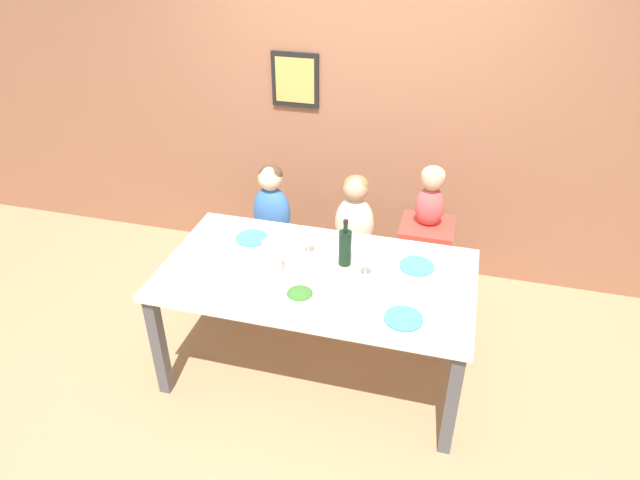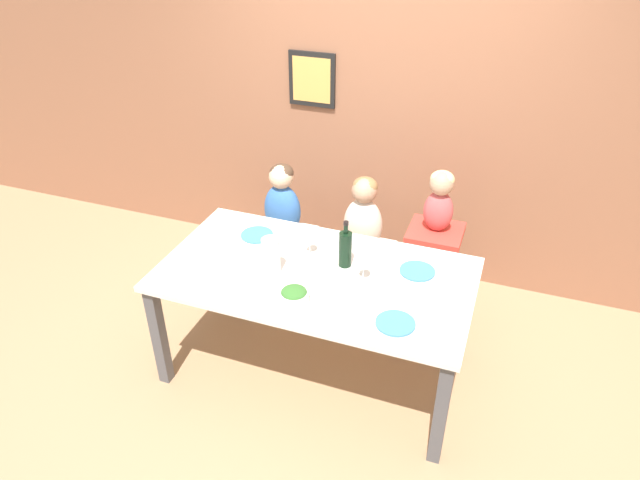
{
  "view_description": "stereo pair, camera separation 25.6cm",
  "coord_description": "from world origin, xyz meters",
  "views": [
    {
      "loc": [
        0.73,
        -2.65,
        2.72
      ],
      "look_at": [
        0.0,
        0.07,
        0.94
      ],
      "focal_mm": 32.0,
      "sensor_mm": 36.0,
      "label": 1
    },
    {
      "loc": [
        0.97,
        -2.57,
        2.72
      ],
      "look_at": [
        0.0,
        0.07,
        0.94
      ],
      "focal_mm": 32.0,
      "sensor_mm": 36.0,
      "label": 2
    }
  ],
  "objects": [
    {
      "name": "wall_back",
      "position": [
        -0.0,
        1.38,
        1.35
      ],
      "size": [
        10.0,
        0.09,
        2.7
      ],
      "color": "#8E5B42",
      "rests_on": "ground_plane"
    },
    {
      "name": "dinner_plate_back_left",
      "position": [
        -0.5,
        0.25,
        0.77
      ],
      "size": [
        0.21,
        0.21,
        0.01
      ],
      "color": "teal",
      "rests_on": "dining_table"
    },
    {
      "name": "wine_glass_near",
      "position": [
        0.28,
        0.02,
        0.89
      ],
      "size": [
        0.07,
        0.07,
        0.18
      ],
      "color": "white",
      "rests_on": "dining_table"
    },
    {
      "name": "person_child_center",
      "position": [
        0.06,
        0.78,
        0.75
      ],
      "size": [
        0.28,
        0.19,
        0.57
      ],
      "color": "beige",
      "rests_on": "chair_far_center"
    },
    {
      "name": "salad_bowl_large",
      "position": [
        -0.01,
        -0.3,
        0.81
      ],
      "size": [
        0.17,
        0.17,
        0.09
      ],
      "color": "silver",
      "rests_on": "dining_table"
    },
    {
      "name": "person_child_left",
      "position": [
        -0.55,
        0.78,
        0.75
      ],
      "size": [
        0.28,
        0.19,
        0.57
      ],
      "color": "#3366B2",
      "rests_on": "chair_far_left"
    },
    {
      "name": "person_baby_right",
      "position": [
        0.57,
        0.78,
        0.98
      ],
      "size": [
        0.2,
        0.17,
        0.43
      ],
      "color": "#C64C4C",
      "rests_on": "chair_right_highchair"
    },
    {
      "name": "chair_right_highchair",
      "position": [
        0.57,
        0.78,
        0.58
      ],
      "size": [
        0.36,
        0.35,
        0.73
      ],
      "color": "silver",
      "rests_on": "ground_plane"
    },
    {
      "name": "wine_glass_far",
      "position": [
        -0.1,
        0.17,
        0.89
      ],
      "size": [
        0.07,
        0.07,
        0.18
      ],
      "color": "white",
      "rests_on": "dining_table"
    },
    {
      "name": "chair_far_center",
      "position": [
        0.06,
        0.78,
        0.39
      ],
      "size": [
        0.43,
        0.41,
        0.46
      ],
      "color": "silver",
      "rests_on": "ground_plane"
    },
    {
      "name": "dining_table",
      "position": [
        0.0,
        0.0,
        0.68
      ],
      "size": [
        1.85,
        1.0,
        0.76
      ],
      "color": "silver",
      "rests_on": "ground_plane"
    },
    {
      "name": "wine_bottle",
      "position": [
        0.14,
        0.13,
        0.88
      ],
      "size": [
        0.08,
        0.08,
        0.3
      ],
      "color": "black",
      "rests_on": "dining_table"
    },
    {
      "name": "ground_plane",
      "position": [
        0.0,
        0.0,
        0.0
      ],
      "size": [
        14.0,
        14.0,
        0.0
      ],
      "primitive_type": "plane",
      "color": "#9E7A56"
    },
    {
      "name": "dinner_plate_front_left",
      "position": [
        -0.58,
        -0.28,
        0.77
      ],
      "size": [
        0.21,
        0.21,
        0.01
      ],
      "color": "silver",
      "rests_on": "dining_table"
    },
    {
      "name": "dinner_plate_front_right",
      "position": [
        0.56,
        -0.3,
        0.77
      ],
      "size": [
        0.21,
        0.21,
        0.01
      ],
      "color": "teal",
      "rests_on": "dining_table"
    },
    {
      "name": "dinner_plate_back_right",
      "position": [
        0.56,
        0.21,
        0.77
      ],
      "size": [
        0.21,
        0.21,
        0.01
      ],
      "color": "teal",
      "rests_on": "dining_table"
    },
    {
      "name": "paper_towel_roll",
      "position": [
        -0.25,
        -0.08,
        0.87
      ],
      "size": [
        0.11,
        0.11,
        0.22
      ],
      "color": "white",
      "rests_on": "dining_table"
    },
    {
      "name": "chair_far_left",
      "position": [
        -0.55,
        0.78,
        0.39
      ],
      "size": [
        0.43,
        0.41,
        0.46
      ],
      "color": "silver",
      "rests_on": "ground_plane"
    }
  ]
}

